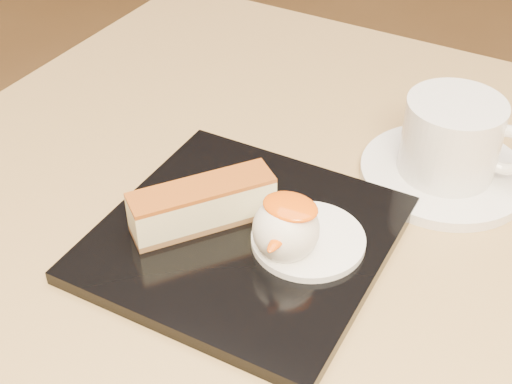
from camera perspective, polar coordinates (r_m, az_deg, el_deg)
The scene contains 9 objects.
table at distance 0.69m, azimuth 3.61°, elevation -14.38°, with size 0.80×0.80×0.72m.
dessert_plate at distance 0.57m, azimuth -0.98°, elevation -3.73°, with size 0.22×0.22×0.01m, color black.
cheesecake at distance 0.57m, azimuth -4.31°, elevation -1.01°, with size 0.10×0.11×0.04m.
cream_smear at distance 0.56m, azimuth 4.20°, elevation -3.84°, with size 0.09×0.09×0.01m, color white.
ice_cream_scoop at distance 0.54m, azimuth 2.41°, elevation -2.98°, with size 0.05×0.05×0.05m, color white.
mango_sauce at distance 0.52m, azimuth 2.77°, elevation -1.18°, with size 0.04×0.03×0.01m, color #F85A07.
mint_sprig at distance 0.59m, azimuth 2.72°, elevation -1.17°, with size 0.03×0.02×0.00m.
saucer at distance 0.67m, azimuth 14.79°, elevation 1.45°, with size 0.15×0.15×0.01m, color white.
coffee_cup at distance 0.64m, azimuth 15.56°, elevation 4.31°, with size 0.11×0.09×0.07m.
Camera 1 is at (0.17, -0.38, 1.11)m, focal length 50.00 mm.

